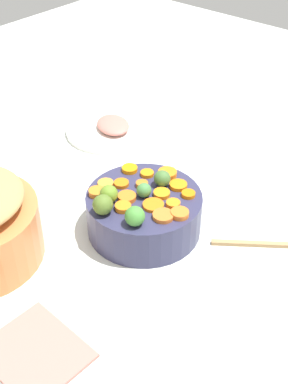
{
  "coord_description": "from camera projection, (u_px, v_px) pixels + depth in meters",
  "views": [
    {
      "loc": [
        0.48,
        -0.59,
        0.7
      ],
      "look_at": [
        -0.02,
        -0.01,
        0.11
      ],
      "focal_mm": 48.21,
      "sensor_mm": 36.0,
      "label": 1
    }
  ],
  "objects": [
    {
      "name": "carrot_slice_13",
      "position": [
        121.0,
        184.0,
        1.0
      ],
      "size": [
        0.04,
        0.04,
        0.01
      ],
      "primitive_type": "cylinder",
      "rotation": [
        0.0,
        0.0,
        5.14
      ],
      "color": "orange",
      "rests_on": "serving_bowl_carrots"
    },
    {
      "name": "carrot_slice_1",
      "position": [
        130.0,
        169.0,
        1.04
      ],
      "size": [
        0.04,
        0.04,
        0.01
      ],
      "primitive_type": "cylinder",
      "rotation": [
        0.0,
        0.0,
        2.73
      ],
      "color": "orange",
      "rests_on": "serving_bowl_carrots"
    },
    {
      "name": "tabletop",
      "position": [
        155.0,
        236.0,
        1.03
      ],
      "size": [
        2.4,
        2.4,
        0.02
      ],
      "primitive_type": "cube",
      "color": "silver",
      "rests_on": "ground"
    },
    {
      "name": "dish_towel",
      "position": [
        35.0,
        353.0,
        0.79
      ],
      "size": [
        0.16,
        0.14,
        0.01
      ],
      "primitive_type": "cube",
      "rotation": [
        0.0,
        0.0,
        -0.05
      ],
      "color": "#B77368",
      "rests_on": "tabletop"
    },
    {
      "name": "serving_bowl_carrots",
      "position": [
        144.0,
        213.0,
        1.0
      ],
      "size": [
        0.22,
        0.22,
        0.08
      ],
      "primitive_type": "cylinder",
      "color": "#313151",
      "rests_on": "tabletop"
    },
    {
      "name": "carrot_slice_4",
      "position": [
        180.0,
        213.0,
        0.93
      ],
      "size": [
        0.05,
        0.05,
        0.01
      ],
      "primitive_type": "cylinder",
      "rotation": [
        0.0,
        0.0,
        5.39
      ],
      "color": "orange",
      "rests_on": "serving_bowl_carrots"
    },
    {
      "name": "carrot_slice_7",
      "position": [
        123.0,
        207.0,
        0.94
      ],
      "size": [
        0.04,
        0.04,
        0.01
      ],
      "primitive_type": "cylinder",
      "rotation": [
        0.0,
        0.0,
        3.77
      ],
      "color": "orange",
      "rests_on": "serving_bowl_carrots"
    },
    {
      "name": "ham_slice_main",
      "position": [
        113.0,
        125.0,
        1.31
      ],
      "size": [
        0.13,
        0.12,
        0.02
      ],
      "primitive_type": "ellipsoid",
      "rotation": [
        0.0,
        0.0,
        5.75
      ],
      "color": "#CA7467",
      "rests_on": "ham_plate"
    },
    {
      "name": "brussels_sprout_0",
      "position": [
        144.0,
        190.0,
        0.97
      ],
      "size": [
        0.03,
        0.03,
        0.03
      ],
      "primitive_type": "sphere",
      "color": "#458141",
      "rests_on": "serving_bowl_carrots"
    },
    {
      "name": "carrot_slice_14",
      "position": [
        173.0,
        204.0,
        0.95
      ],
      "size": [
        0.04,
        0.04,
        0.01
      ],
      "primitive_type": "cylinder",
      "rotation": [
        0.0,
        0.0,
        2.73
      ],
      "color": "orange",
      "rests_on": "serving_bowl_carrots"
    },
    {
      "name": "carrot_slice_15",
      "position": [
        167.0,
        174.0,
        1.03
      ],
      "size": [
        0.04,
        0.04,
        0.01
      ],
      "primitive_type": "cylinder",
      "rotation": [
        0.0,
        0.0,
        4.53
      ],
      "color": "orange",
      "rests_on": "serving_bowl_carrots"
    },
    {
      "name": "carrot_slice_8",
      "position": [
        106.0,
        184.0,
        1.01
      ],
      "size": [
        0.04,
        0.04,
        0.01
      ],
      "primitive_type": "cylinder",
      "rotation": [
        0.0,
        0.0,
        3.45
      ],
      "color": "orange",
      "rests_on": "serving_bowl_carrots"
    },
    {
      "name": "carrot_slice_2",
      "position": [
        127.0,
        197.0,
        0.97
      ],
      "size": [
        0.04,
        0.04,
        0.01
      ],
      "primitive_type": "cylinder",
      "rotation": [
        0.0,
        0.0,
        4.7
      ],
      "color": "orange",
      "rests_on": "serving_bowl_carrots"
    },
    {
      "name": "carrot_slice_11",
      "position": [
        142.0,
        184.0,
        1.0
      ],
      "size": [
        0.03,
        0.03,
        0.01
      ],
      "primitive_type": "cylinder",
      "rotation": [
        0.0,
        0.0,
        5.91
      ],
      "color": "orange",
      "rests_on": "serving_bowl_carrots"
    },
    {
      "name": "carrot_slice_10",
      "position": [
        147.0,
        173.0,
        1.03
      ],
      "size": [
        0.03,
        0.03,
        0.01
      ],
      "primitive_type": "cylinder",
      "rotation": [
        0.0,
        0.0,
        4.7
      ],
      "color": "orange",
      "rests_on": "serving_bowl_carrots"
    },
    {
      "name": "carrot_slice_3",
      "position": [
        178.0,
        185.0,
        1.0
      ],
      "size": [
        0.04,
        0.04,
        0.01
      ],
      "primitive_type": "cylinder",
      "rotation": [
        0.0,
        0.0,
        5.96
      ],
      "color": "orange",
      "rests_on": "serving_bowl_carrots"
    },
    {
      "name": "brussels_sprout_4",
      "position": [
        109.0,
        194.0,
        0.96
      ],
      "size": [
        0.03,
        0.03,
        0.03
      ],
      "primitive_type": "sphere",
      "color": "olive",
      "rests_on": "serving_bowl_carrots"
    },
    {
      "name": "brussels_sprout_3",
      "position": [
        162.0,
        178.0,
        1.0
      ],
      "size": [
        0.03,
        0.03,
        0.03
      ],
      "primitive_type": "sphere",
      "color": "#446F34",
      "rests_on": "serving_bowl_carrots"
    },
    {
      "name": "carrot_slice_6",
      "position": [
        161.0,
        193.0,
        0.98
      ],
      "size": [
        0.04,
        0.04,
        0.01
      ],
      "primitive_type": "cylinder",
      "rotation": [
        0.0,
        0.0,
        0.6
      ],
      "color": "orange",
      "rests_on": "serving_bowl_carrots"
    },
    {
      "name": "ham_plate",
      "position": [
        110.0,
        130.0,
        1.33
      ],
      "size": [
        0.23,
        0.23,
        0.01
      ],
      "primitive_type": "cylinder",
      "color": "white",
      "rests_on": "tabletop"
    },
    {
      "name": "carrot_slice_5",
      "position": [
        97.0,
        192.0,
        0.98
      ],
      "size": [
        0.04,
        0.04,
        0.01
      ],
      "primitive_type": "cylinder",
      "rotation": [
        0.0,
        0.0,
        0.71
      ],
      "color": "orange",
      "rests_on": "serving_bowl_carrots"
    },
    {
      "name": "brussels_sprout_1",
      "position": [
        135.0,
        216.0,
        0.9
      ],
      "size": [
        0.04,
        0.04,
        0.04
      ],
      "primitive_type": "sphere",
      "color": "#448936",
      "rests_on": "serving_bowl_carrots"
    },
    {
      "name": "carrot_slice_12",
      "position": [
        153.0,
        205.0,
        0.95
      ],
      "size": [
        0.05,
        0.05,
        0.01
      ],
      "primitive_type": "cylinder",
      "rotation": [
        0.0,
        0.0,
        3.59
      ],
      "color": "orange",
      "rests_on": "serving_bowl_carrots"
    },
    {
      "name": "brussels_sprout_2",
      "position": [
        103.0,
        205.0,
        0.93
      ],
      "size": [
        0.04,
        0.04,
        0.04
      ],
      "primitive_type": "sphere",
      "color": "#516D27",
      "rests_on": "serving_bowl_carrots"
    },
    {
      "name": "carrot_slice_0",
      "position": [
        163.0,
        216.0,
        0.93
      ],
      "size": [
        0.05,
        0.05,
        0.01
      ],
      "primitive_type": "cylinder",
      "rotation": [
        0.0,
        0.0,
        5.27
      ],
      "color": "orange",
      "rests_on": "serving_bowl_carrots"
    },
    {
      "name": "carrot_slice_9",
      "position": [
        188.0,
        194.0,
        0.98
      ],
      "size": [
        0.04,
        0.04,
        0.01
      ],
      "primitive_type": "cylinder",
      "rotation": [
        0.0,
        0.0,
        5.4
      ],
      "color": "orange",
      "rests_on": "serving_bowl_carrots"
    }
  ]
}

